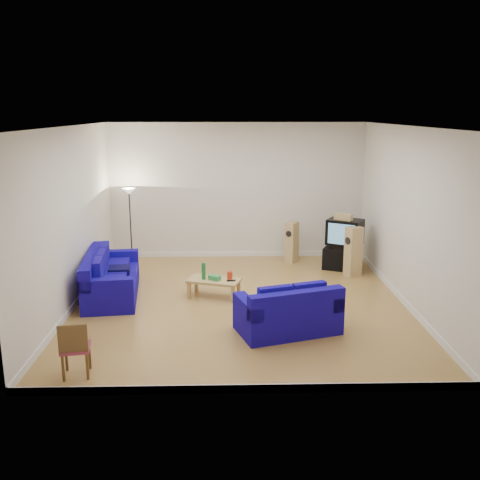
{
  "coord_description": "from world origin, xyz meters",
  "views": [
    {
      "loc": [
        -0.25,
        -9.32,
        3.46
      ],
      "look_at": [
        0.0,
        0.4,
        1.1
      ],
      "focal_mm": 40.0,
      "sensor_mm": 36.0,
      "label": 1
    }
  ],
  "objects_px": {
    "sofa_three_seat": "(109,280)",
    "sofa_loveseat": "(289,315)",
    "tv_stand": "(342,259)",
    "coffee_table": "(214,282)",
    "television": "(345,232)"
  },
  "relations": [
    {
      "from": "sofa_three_seat",
      "to": "sofa_loveseat",
      "type": "xyz_separation_m",
      "value": [
        3.24,
        -1.82,
        -0.01
      ]
    },
    {
      "from": "television",
      "to": "tv_stand",
      "type": "bearing_deg",
      "value": -161.73
    },
    {
      "from": "sofa_loveseat",
      "to": "coffee_table",
      "type": "bearing_deg",
      "value": 108.16
    },
    {
      "from": "sofa_loveseat",
      "to": "tv_stand",
      "type": "xyz_separation_m",
      "value": [
        1.58,
        3.45,
        -0.06
      ]
    },
    {
      "from": "coffee_table",
      "to": "sofa_loveseat",
      "type": "bearing_deg",
      "value": -54.12
    },
    {
      "from": "sofa_three_seat",
      "to": "tv_stand",
      "type": "height_order",
      "value": "sofa_three_seat"
    },
    {
      "from": "coffee_table",
      "to": "tv_stand",
      "type": "relative_size",
      "value": 1.36
    },
    {
      "from": "tv_stand",
      "to": "sofa_loveseat",
      "type": "bearing_deg",
      "value": -90.56
    },
    {
      "from": "coffee_table",
      "to": "television",
      "type": "bearing_deg",
      "value": 31.44
    },
    {
      "from": "sofa_three_seat",
      "to": "sofa_loveseat",
      "type": "bearing_deg",
      "value": 53.86
    },
    {
      "from": "coffee_table",
      "to": "television",
      "type": "height_order",
      "value": "television"
    },
    {
      "from": "sofa_three_seat",
      "to": "coffee_table",
      "type": "xyz_separation_m",
      "value": [
        2.01,
        -0.12,
        -0.01
      ]
    },
    {
      "from": "sofa_loveseat",
      "to": "television",
      "type": "xyz_separation_m",
      "value": [
        1.62,
        3.44,
        0.56
      ]
    },
    {
      "from": "sofa_loveseat",
      "to": "coffee_table",
      "type": "relative_size",
      "value": 1.65
    },
    {
      "from": "sofa_three_seat",
      "to": "sofa_loveseat",
      "type": "distance_m",
      "value": 3.71
    }
  ]
}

